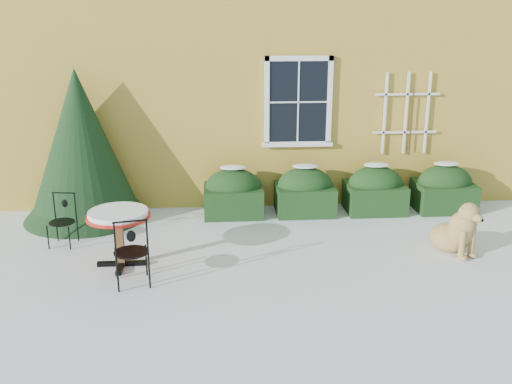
{
  "coord_description": "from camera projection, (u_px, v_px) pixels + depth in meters",
  "views": [
    {
      "loc": [
        -0.58,
        -7.25,
        3.47
      ],
      "look_at": [
        0.0,
        1.0,
        0.9
      ],
      "focal_mm": 40.0,
      "sensor_mm": 36.0,
      "label": 1
    }
  ],
  "objects": [
    {
      "name": "evergreen_shrub",
      "position": [
        82.0,
        160.0,
        9.94
      ],
      "size": [
        2.18,
        2.18,
        2.64
      ],
      "rotation": [
        0.0,
        0.0,
        0.18
      ],
      "color": "black",
      "rests_on": "ground"
    },
    {
      "name": "patio_chair_near",
      "position": [
        131.0,
        251.0,
        7.53
      ],
      "size": [
        0.52,
        0.51,
        0.98
      ],
      "rotation": [
        0.0,
        0.0,
        3.35
      ],
      "color": "black",
      "rests_on": "ground"
    },
    {
      "name": "bistro_table",
      "position": [
        119.0,
        220.0,
        8.06
      ],
      "size": [
        0.9,
        0.9,
        0.84
      ],
      "rotation": [
        0.0,
        0.0,
        -0.01
      ],
      "color": "black",
      "rests_on": "ground"
    },
    {
      "name": "house",
      "position": [
        238.0,
        26.0,
        13.69
      ],
      "size": [
        12.4,
        8.4,
        6.4
      ],
      "color": "gold",
      "rests_on": "ground"
    },
    {
      "name": "ground",
      "position": [
        261.0,
        274.0,
        7.98
      ],
      "size": [
        80.0,
        80.0,
        0.0
      ],
      "primitive_type": "plane",
      "color": "white",
      "rests_on": "ground"
    },
    {
      "name": "dog",
      "position": [
        457.0,
        231.0,
        8.6
      ],
      "size": [
        0.75,
        0.96,
        0.88
      ],
      "rotation": [
        0.0,
        0.0,
        0.42
      ],
      "color": "tan",
      "rests_on": "ground"
    },
    {
      "name": "patio_chair_far",
      "position": [
        63.0,
        220.0,
        8.91
      ],
      "size": [
        0.41,
        0.41,
        0.82
      ],
      "rotation": [
        0.0,
        0.0,
        -0.14
      ],
      "color": "black",
      "rests_on": "ground"
    },
    {
      "name": "hedge_row",
      "position": [
        340.0,
        191.0,
        10.4
      ],
      "size": [
        4.95,
        0.8,
        0.91
      ],
      "color": "black",
      "rests_on": "ground"
    }
  ]
}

